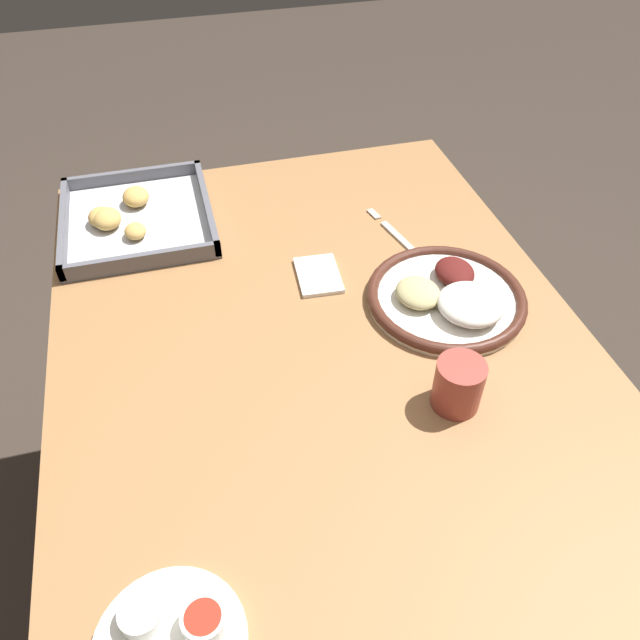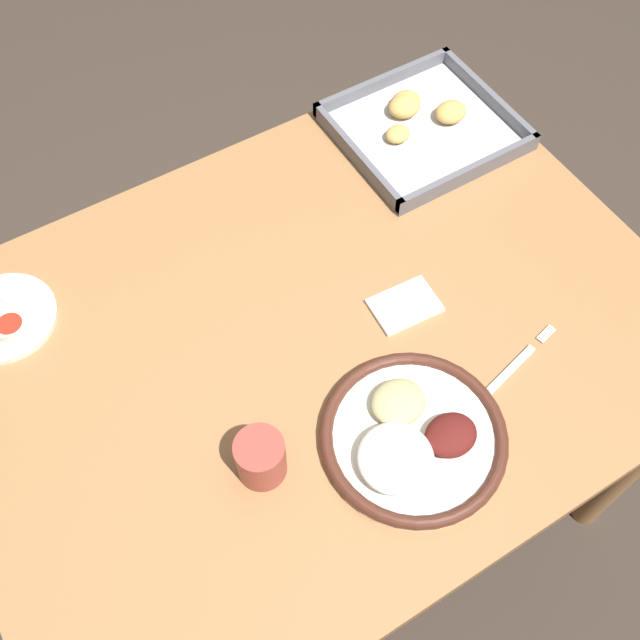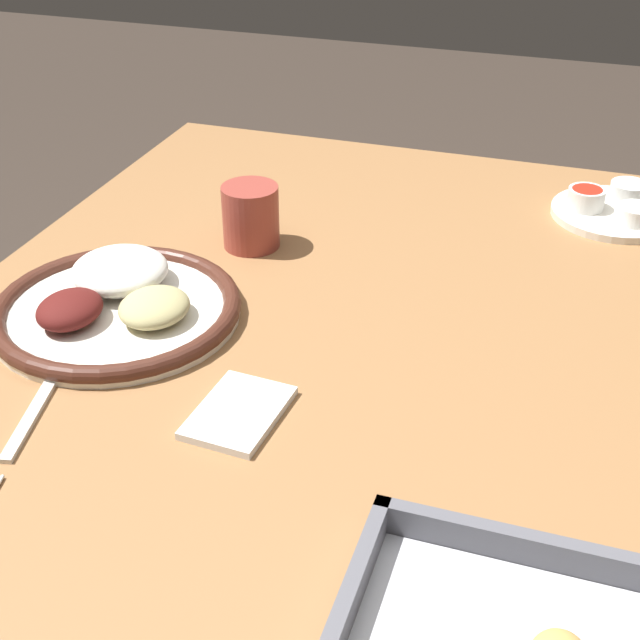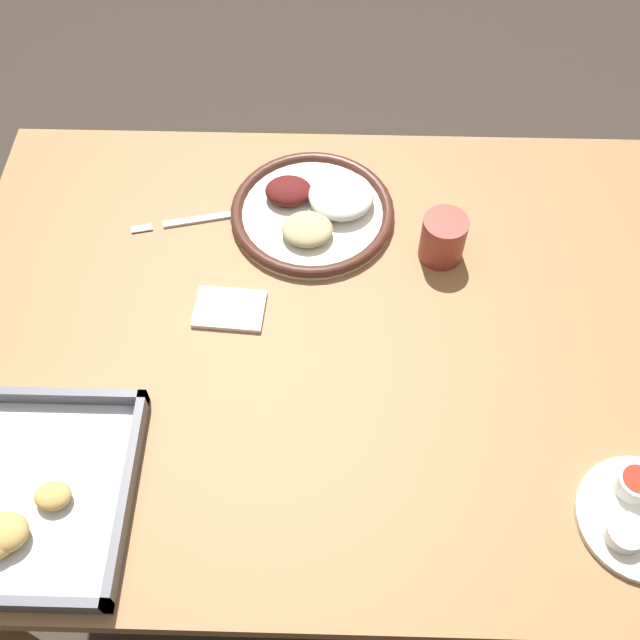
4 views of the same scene
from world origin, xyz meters
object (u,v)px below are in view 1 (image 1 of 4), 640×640
(dinner_plate, at_px, (448,297))
(fork, at_px, (402,240))
(drinking_cup, at_px, (458,385))
(baking_tray, at_px, (133,218))
(napkin, at_px, (318,275))

(dinner_plate, bearing_deg, fork, 4.14)
(fork, xyz_separation_m, drinking_cup, (-0.39, 0.06, 0.04))
(baking_tray, bearing_deg, fork, -111.44)
(fork, relative_size, napkin, 1.91)
(dinner_plate, distance_m, napkin, 0.23)
(dinner_plate, distance_m, drinking_cup, 0.22)
(drinking_cup, bearing_deg, napkin, 19.93)
(dinner_plate, xyz_separation_m, napkin, (0.12, 0.20, -0.01))
(fork, bearing_deg, napkin, 95.24)
(fork, distance_m, napkin, 0.19)
(fork, distance_m, baking_tray, 0.53)
(fork, xyz_separation_m, napkin, (-0.06, 0.18, 0.00))
(baking_tray, bearing_deg, napkin, -129.33)
(dinner_plate, height_order, baking_tray, dinner_plate)
(drinking_cup, height_order, napkin, drinking_cup)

